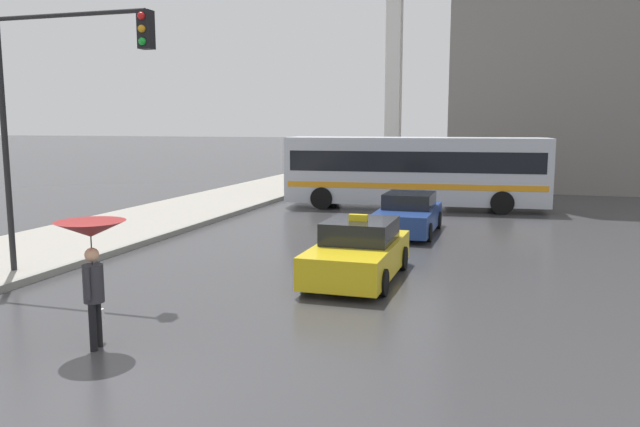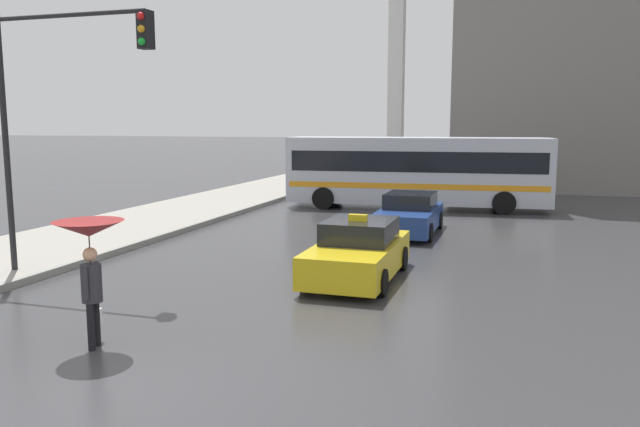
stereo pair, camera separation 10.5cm
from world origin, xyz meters
name	(u,v)px [view 1 (the left image)]	position (x,y,z in m)	size (l,w,h in m)	color
ground_plane	(90,405)	(0.00, 0.00, 0.00)	(300.00, 300.00, 0.00)	#38383A
taxi	(358,252)	(1.80, 7.68, 0.65)	(1.91, 4.15, 1.57)	gold
sedan_red	(408,215)	(1.94, 14.27, 0.63)	(1.91, 4.24, 1.36)	navy
city_bus	(415,169)	(1.18, 20.67, 1.72)	(11.37, 3.48, 3.10)	#B2B7C1
pedestrian_with_umbrella	(91,245)	(-1.25, 1.82, 1.75)	(1.13, 1.13, 2.14)	black
traffic_light	(56,91)	(-4.69, 5.35, 4.43)	(4.13, 0.38, 6.37)	black
monument_cross	(395,20)	(-1.97, 32.21, 9.91)	(7.69, 0.90, 17.47)	white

